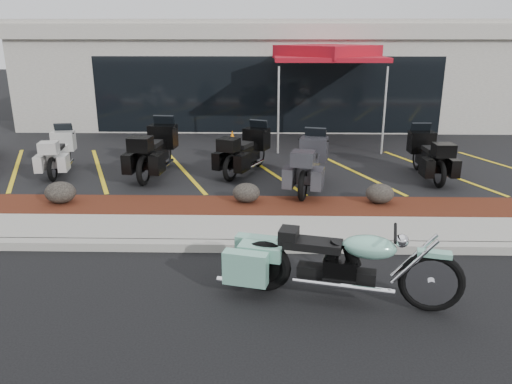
{
  "coord_description": "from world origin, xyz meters",
  "views": [
    {
      "loc": [
        -0.01,
        -6.93,
        3.55
      ],
      "look_at": [
        -0.19,
        1.2,
        0.95
      ],
      "focal_mm": 35.0,
      "sensor_mm": 36.0,
      "label": 1
    }
  ],
  "objects_px": {
    "touring_white": "(65,145)",
    "popup_canopy": "(327,54)",
    "hero_cruiser": "(432,273)",
    "traffic_cone": "(232,138)"
  },
  "relations": [
    {
      "from": "touring_white",
      "to": "popup_canopy",
      "type": "xyz_separation_m",
      "value": [
        7.19,
        3.16,
        2.19
      ]
    },
    {
      "from": "popup_canopy",
      "to": "hero_cruiser",
      "type": "bearing_deg",
      "value": -101.18
    },
    {
      "from": "touring_white",
      "to": "popup_canopy",
      "type": "distance_m",
      "value": 8.15
    },
    {
      "from": "hero_cruiser",
      "to": "traffic_cone",
      "type": "relative_size",
      "value": 6.37
    },
    {
      "from": "touring_white",
      "to": "popup_canopy",
      "type": "relative_size",
      "value": 0.51
    },
    {
      "from": "traffic_cone",
      "to": "touring_white",
      "type": "bearing_deg",
      "value": -148.91
    },
    {
      "from": "traffic_cone",
      "to": "popup_canopy",
      "type": "relative_size",
      "value": 0.13
    },
    {
      "from": "hero_cruiser",
      "to": "touring_white",
      "type": "xyz_separation_m",
      "value": [
        -7.5,
        6.89,
        0.17
      ]
    },
    {
      "from": "touring_white",
      "to": "traffic_cone",
      "type": "xyz_separation_m",
      "value": [
        4.25,
        2.56,
        -0.33
      ]
    },
    {
      "from": "hero_cruiser",
      "to": "traffic_cone",
      "type": "distance_m",
      "value": 10.0
    }
  ]
}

